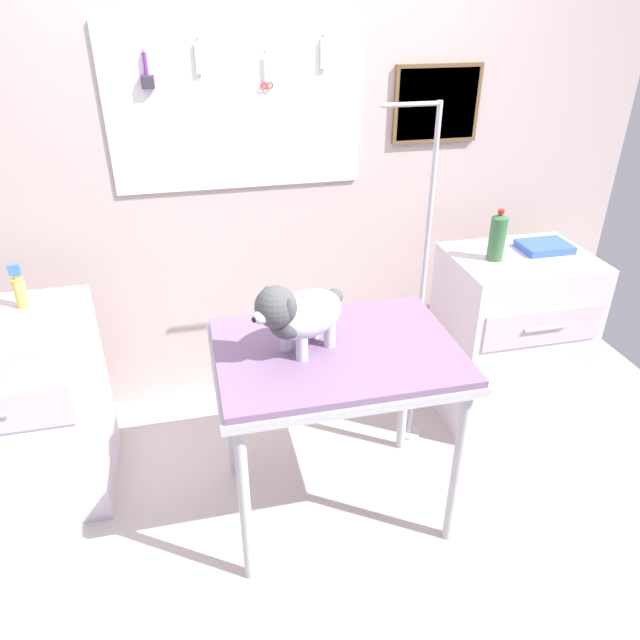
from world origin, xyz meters
name	(u,v)px	position (x,y,z in m)	size (l,w,h in m)	color
ground	(324,556)	(0.00, 0.00, -0.02)	(4.40, 4.00, 0.04)	#B4A5A4
rear_wall_panel	(266,188)	(0.00, 1.28, 1.16)	(4.00, 0.11, 2.30)	#BEAAA4
grooming_table	(337,365)	(0.11, 0.26, 0.74)	(0.96, 0.70, 0.83)	#B7B7BC
grooming_arm	(420,303)	(0.60, 0.63, 0.77)	(0.30, 0.11, 1.66)	#B7B7BC
dog	(298,314)	(-0.04, 0.26, 0.99)	(0.41, 0.32, 0.31)	silver
counter_left	(4,413)	(-1.26, 0.67, 0.44)	(0.80, 0.58, 0.88)	silver
cabinet_right	(508,337)	(1.16, 0.74, 0.45)	(0.68, 0.54, 0.91)	silver
pump_bottle_white	(20,289)	(-1.10, 0.79, 0.96)	(0.05, 0.05, 0.19)	gold
soda_bottle	(497,237)	(1.01, 0.73, 1.02)	(0.08, 0.08, 0.25)	#346838
supply_tray	(544,247)	(1.30, 0.78, 0.93)	(0.24, 0.18, 0.04)	blue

